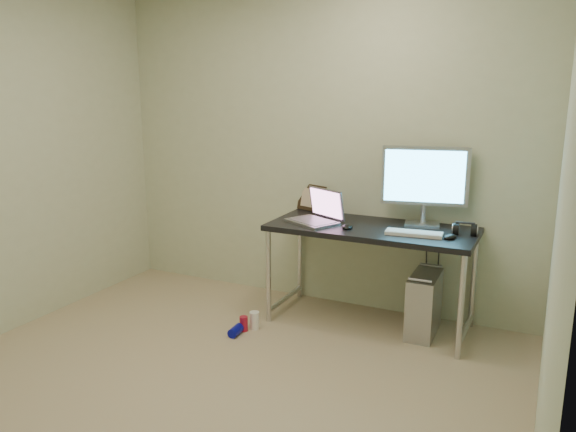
# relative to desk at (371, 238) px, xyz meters

# --- Properties ---
(floor) EXTENTS (3.50, 3.50, 0.00)m
(floor) POSITION_rel_desk_xyz_m (-0.56, -1.43, -0.66)
(floor) COLOR tan
(floor) RESTS_ON ground
(wall_back) EXTENTS (3.50, 0.02, 2.50)m
(wall_back) POSITION_rel_desk_xyz_m (-0.56, 0.32, 0.59)
(wall_back) COLOR beige
(wall_back) RESTS_ON ground
(wall_right) EXTENTS (0.02, 3.50, 2.50)m
(wall_right) POSITION_rel_desk_xyz_m (1.19, -1.43, 0.59)
(wall_right) COLOR beige
(wall_right) RESTS_ON ground
(desk) EXTENTS (1.47, 0.64, 0.75)m
(desk) POSITION_rel_desk_xyz_m (0.00, 0.00, 0.00)
(desk) COLOR black
(desk) RESTS_ON ground
(tower_computer) EXTENTS (0.19, 0.43, 0.47)m
(tower_computer) POSITION_rel_desk_xyz_m (0.40, 0.01, -0.44)
(tower_computer) COLOR #ADAEB2
(tower_computer) RESTS_ON ground
(cable_a) EXTENTS (0.01, 0.16, 0.69)m
(cable_a) POSITION_rel_desk_xyz_m (0.35, 0.27, -0.26)
(cable_a) COLOR black
(cable_a) RESTS_ON ground
(cable_b) EXTENTS (0.02, 0.11, 0.71)m
(cable_b) POSITION_rel_desk_xyz_m (0.44, 0.25, -0.28)
(cable_b) COLOR black
(cable_b) RESTS_ON ground
(can_red) EXTENTS (0.08, 0.08, 0.11)m
(can_red) POSITION_rel_desk_xyz_m (-0.78, -0.52, -0.61)
(can_red) COLOR #AA132E
(can_red) RESTS_ON ground
(can_white) EXTENTS (0.10, 0.10, 0.13)m
(can_white) POSITION_rel_desk_xyz_m (-0.72, -0.45, -0.60)
(can_white) COLOR white
(can_white) RESTS_ON ground
(can_blue) EXTENTS (0.08, 0.13, 0.07)m
(can_blue) POSITION_rel_desk_xyz_m (-0.79, -0.61, -0.63)
(can_blue) COLOR #090D9F
(can_blue) RESTS_ON ground
(laptop) EXTENTS (0.45, 0.42, 0.25)m
(laptop) POSITION_rel_desk_xyz_m (-0.40, -0.05, 0.14)
(laptop) COLOR #AEB0B6
(laptop) RESTS_ON desk
(monitor) EXTENTS (0.61, 0.22, 0.57)m
(monitor) POSITION_rel_desk_xyz_m (0.32, 0.19, 0.42)
(monitor) COLOR #AEB0B6
(monitor) RESTS_ON desk
(keyboard) EXTENTS (0.39, 0.16, 0.02)m
(keyboard) POSITION_rel_desk_xyz_m (0.33, -0.10, 0.10)
(keyboard) COLOR silver
(keyboard) RESTS_ON desk
(mouse_right) EXTENTS (0.10, 0.13, 0.04)m
(mouse_right) POSITION_rel_desk_xyz_m (0.57, -0.09, 0.10)
(mouse_right) COLOR black
(mouse_right) RESTS_ON desk
(mouse_left) EXTENTS (0.08, 0.12, 0.04)m
(mouse_left) POSITION_rel_desk_xyz_m (-0.14, -0.13, 0.10)
(mouse_left) COLOR black
(mouse_left) RESTS_ON desk
(headphones) EXTENTS (0.17, 0.10, 0.11)m
(headphones) POSITION_rel_desk_xyz_m (0.64, 0.06, 0.11)
(headphones) COLOR black
(headphones) RESTS_ON desk
(picture_frame) EXTENTS (0.28, 0.16, 0.21)m
(picture_frame) POSITION_rel_desk_xyz_m (-0.60, 0.30, 0.19)
(picture_frame) COLOR black
(picture_frame) RESTS_ON desk
(webcam) EXTENTS (0.04, 0.03, 0.11)m
(webcam) POSITION_rel_desk_xyz_m (-0.39, 0.25, 0.17)
(webcam) COLOR silver
(webcam) RESTS_ON desk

